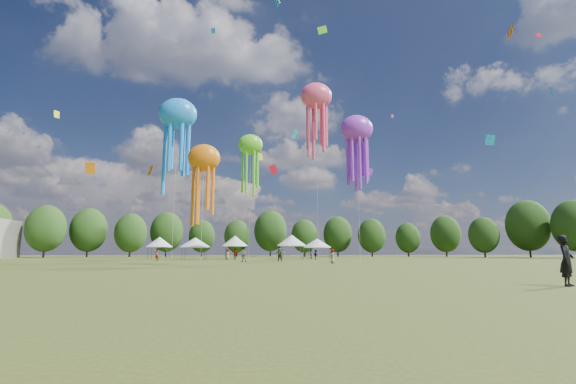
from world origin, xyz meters
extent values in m
plane|color=#384416|center=(0.00, 0.00, 0.00)|extent=(300.00, 300.00, 0.00)
imported|color=black|center=(8.25, -3.14, 0.90)|extent=(0.79, 0.74, 1.81)
imported|color=gray|center=(-3.18, 32.32, 0.92)|extent=(0.92, 0.73, 1.85)
imported|color=gray|center=(-5.74, 52.39, 0.87)|extent=(0.72, 0.95, 1.74)
imported|color=gray|center=(9.28, 56.05, 0.77)|extent=(0.75, 0.87, 1.54)
imported|color=gray|center=(8.91, 49.13, 0.78)|extent=(1.15, 1.07, 1.55)
imported|color=gray|center=(-4.49, 52.11, 0.91)|extent=(1.15, 0.77, 1.82)
imported|color=gray|center=(1.74, 37.02, 0.95)|extent=(1.86, 1.07, 1.91)
imported|color=gray|center=(-14.72, 39.30, 0.85)|extent=(0.61, 0.73, 1.70)
imported|color=gray|center=(6.44, 26.17, 0.79)|extent=(0.60, 0.83, 1.57)
cylinder|color=#47474C|center=(-19.28, 54.05, 1.01)|extent=(0.08, 0.08, 2.03)
cylinder|color=#47474C|center=(-19.28, 57.18, 1.01)|extent=(0.08, 0.08, 2.03)
cylinder|color=#47474C|center=(-16.15, 54.05, 1.01)|extent=(0.08, 0.08, 2.03)
cylinder|color=#47474C|center=(-16.15, 57.18, 1.01)|extent=(0.08, 0.08, 2.03)
cube|color=white|center=(-17.72, 55.62, 2.08)|extent=(3.53, 3.53, 0.10)
cone|color=white|center=(-17.72, 55.62, 3.00)|extent=(4.59, 4.59, 1.74)
cylinder|color=#47474C|center=(-13.48, 53.50, 0.99)|extent=(0.08, 0.08, 1.98)
cylinder|color=#47474C|center=(-13.48, 57.34, 0.99)|extent=(0.08, 0.08, 1.98)
cylinder|color=#47474C|center=(-9.64, 53.50, 0.99)|extent=(0.08, 0.08, 1.98)
cylinder|color=#47474C|center=(-9.64, 57.34, 0.99)|extent=(0.08, 0.08, 1.98)
cube|color=white|center=(-11.56, 55.42, 2.03)|extent=(4.24, 4.24, 0.10)
cone|color=white|center=(-11.56, 55.42, 2.94)|extent=(5.51, 5.51, 1.70)
cylinder|color=#47474C|center=(-6.25, 55.22, 1.10)|extent=(0.08, 0.08, 2.20)
cylinder|color=#47474C|center=(-6.25, 58.49, 1.10)|extent=(0.08, 0.08, 2.20)
cylinder|color=#47474C|center=(-2.97, 55.22, 1.10)|extent=(0.08, 0.08, 2.20)
cylinder|color=#47474C|center=(-2.97, 58.49, 1.10)|extent=(0.08, 0.08, 2.20)
cube|color=white|center=(-4.61, 56.86, 2.25)|extent=(3.68, 3.68, 0.10)
cone|color=white|center=(-4.61, 56.86, 3.24)|extent=(4.78, 4.78, 1.89)
cylinder|color=#47474C|center=(3.30, 49.23, 1.09)|extent=(0.08, 0.08, 2.18)
cylinder|color=#47474C|center=(3.30, 52.77, 1.09)|extent=(0.08, 0.08, 2.18)
cylinder|color=#47474C|center=(6.85, 49.23, 1.09)|extent=(0.08, 0.08, 2.18)
cylinder|color=#47474C|center=(6.85, 52.77, 1.09)|extent=(0.08, 0.08, 2.18)
cube|color=white|center=(5.08, 51.00, 2.23)|extent=(3.94, 3.94, 0.10)
cone|color=white|center=(5.08, 51.00, 3.22)|extent=(5.13, 5.13, 1.87)
cylinder|color=#47474C|center=(8.95, 56.23, 0.99)|extent=(0.08, 0.08, 1.99)
cylinder|color=#47474C|center=(8.95, 60.01, 0.99)|extent=(0.08, 0.08, 1.99)
cylinder|color=#47474C|center=(12.73, 56.23, 0.99)|extent=(0.08, 0.08, 1.99)
cylinder|color=#47474C|center=(12.73, 60.01, 0.99)|extent=(0.08, 0.08, 1.99)
cube|color=white|center=(10.84, 58.12, 2.04)|extent=(4.18, 4.18, 0.10)
cone|color=white|center=(10.84, 58.12, 2.94)|extent=(5.43, 5.43, 1.71)
ellipsoid|color=#65DF24|center=(-2.34, 39.46, 16.63)|extent=(3.56, 2.49, 3.03)
cylinder|color=beige|center=(-2.34, 39.46, 8.32)|extent=(0.03, 0.03, 16.63)
ellipsoid|color=#FA4975|center=(7.58, 40.18, 24.79)|extent=(4.82, 3.37, 4.10)
cylinder|color=beige|center=(7.58, 40.18, 12.40)|extent=(0.03, 0.03, 24.79)
ellipsoid|color=#9E31DA|center=(9.50, 26.02, 15.15)|extent=(3.72, 2.60, 3.16)
cylinder|color=beige|center=(9.50, 26.02, 7.58)|extent=(0.03, 0.03, 15.15)
ellipsoid|color=#1C8AFC|center=(-12.18, 35.98, 19.60)|extent=(5.05, 3.53, 4.29)
cylinder|color=beige|center=(-12.18, 35.98, 9.80)|extent=(0.03, 0.03, 19.60)
ellipsoid|color=orange|center=(-7.13, 21.92, 10.30)|extent=(3.12, 2.18, 2.65)
cylinder|color=beige|center=(-7.13, 21.92, 5.15)|extent=(0.03, 0.03, 10.30)
cube|color=#1C8AFC|center=(0.74, 31.20, 33.86)|extent=(0.85, 0.83, 1.03)
cube|color=#18A6CE|center=(6.78, 59.20, 24.48)|extent=(1.70, 1.63, 1.86)
cube|color=#FA4975|center=(30.08, 66.27, 31.71)|extent=(0.73, 0.09, 0.85)
cube|color=red|center=(1.00, 39.29, 12.97)|extent=(1.41, 0.55, 1.61)
cube|color=orange|center=(22.43, 16.78, 22.54)|extent=(0.41, 1.30, 1.42)
cube|color=#1C8AFC|center=(-9.47, 54.36, 42.83)|extent=(0.82, 0.45, 0.97)
cube|color=#18A6CE|center=(36.44, 28.35, 21.94)|extent=(1.05, 1.04, 1.61)
cube|color=orange|center=(-22.23, 65.87, 17.83)|extent=(1.43, 1.42, 2.35)
cube|color=#DDED18|center=(-28.82, 38.77, 19.85)|extent=(0.57, 0.68, 1.02)
cube|color=#65DF24|center=(10.01, 46.56, 39.66)|extent=(1.60, 1.32, 2.13)
cube|color=#18A6CE|center=(40.71, 47.81, 21.19)|extent=(1.74, 0.71, 2.18)
cube|color=#9E31DA|center=(25.46, 69.22, 19.31)|extent=(1.46, 0.63, 1.68)
cube|color=red|center=(32.56, 24.96, 27.58)|extent=(0.76, 0.52, 0.91)
cube|color=orange|center=(-31.24, 58.24, 16.41)|extent=(1.70, 0.81, 2.17)
cube|color=#DDED18|center=(-0.43, 51.70, 17.83)|extent=(1.06, 0.48, 1.34)
cylinder|color=#38281C|center=(-47.17, 78.19, 1.68)|extent=(0.44, 0.44, 3.36)
ellipsoid|color=#223F15|center=(-47.17, 78.19, 6.51)|extent=(8.40, 8.40, 10.51)
cylinder|color=#38281C|center=(-40.68, 85.49, 1.71)|extent=(0.44, 0.44, 3.41)
ellipsoid|color=#223F15|center=(-40.68, 85.49, 6.61)|extent=(8.53, 8.53, 10.66)
cylinder|color=#38281C|center=(-30.60, 85.02, 1.53)|extent=(0.44, 0.44, 3.07)
ellipsoid|color=#223F15|center=(-30.60, 85.02, 5.94)|extent=(7.66, 7.66, 9.58)
cylinder|color=#38281C|center=(-23.51, 93.33, 1.72)|extent=(0.44, 0.44, 3.43)
ellipsoid|color=#223F15|center=(-23.51, 93.33, 6.65)|extent=(8.58, 8.58, 10.73)
cylinder|color=#38281C|center=(-14.76, 98.96, 1.47)|extent=(0.44, 0.44, 2.95)
ellipsoid|color=#223F15|center=(-14.76, 98.96, 5.71)|extent=(7.37, 7.37, 9.21)
cylinder|color=#38281C|center=(-4.70, 95.06, 1.45)|extent=(0.44, 0.44, 2.89)
ellipsoid|color=#223F15|center=(-4.70, 95.06, 5.61)|extent=(7.23, 7.23, 9.04)
cylinder|color=#38281C|center=(4.91, 99.49, 1.92)|extent=(0.44, 0.44, 3.84)
ellipsoid|color=#223F15|center=(4.91, 99.49, 7.44)|extent=(9.60, 9.60, 11.99)
cylinder|color=#38281C|center=(13.19, 88.44, 1.42)|extent=(0.44, 0.44, 2.84)
ellipsoid|color=#223F15|center=(13.19, 88.44, 5.51)|extent=(7.11, 7.11, 8.89)
cylinder|color=#38281C|center=(22.93, 91.04, 1.58)|extent=(0.44, 0.44, 3.16)
ellipsoid|color=#223F15|center=(22.93, 91.04, 6.13)|extent=(7.91, 7.91, 9.88)
cylinder|color=#38281C|center=(30.69, 85.29, 1.44)|extent=(0.44, 0.44, 2.88)
ellipsoid|color=#223F15|center=(30.69, 85.29, 5.59)|extent=(7.21, 7.21, 9.01)
cylinder|color=#38281C|center=(41.52, 87.24, 1.31)|extent=(0.44, 0.44, 2.63)
ellipsoid|color=#223F15|center=(41.52, 87.24, 5.09)|extent=(6.57, 6.57, 8.22)
cylinder|color=#38281C|center=(50.52, 83.73, 1.56)|extent=(0.44, 0.44, 3.13)
ellipsoid|color=#223F15|center=(50.52, 83.73, 6.06)|extent=(7.81, 7.81, 9.77)
cylinder|color=#38281C|center=(53.64, 71.81, 1.36)|extent=(0.44, 0.44, 2.72)
ellipsoid|color=#223F15|center=(53.64, 71.81, 5.27)|extent=(6.80, 6.80, 8.50)
cylinder|color=#38281C|center=(62.96, 68.92, 1.90)|extent=(0.44, 0.44, 3.81)
ellipsoid|color=#223F15|center=(62.96, 68.92, 7.38)|extent=(9.52, 9.52, 11.90)
ellipsoid|color=#223F15|center=(66.57, 59.80, 6.80)|extent=(8.78, 8.78, 10.97)
camera|label=1|loc=(-3.29, -16.20, 1.20)|focal=24.61mm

